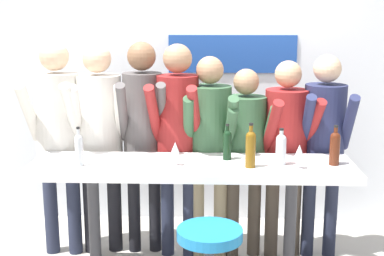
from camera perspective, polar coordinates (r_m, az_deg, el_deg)
name	(u,v)px	position (r m, az deg, el deg)	size (l,w,h in m)	color
back_wall	(197,98)	(5.30, 0.53, 3.20)	(4.03, 0.12, 2.47)	silver
tasting_table	(192,181)	(4.05, -0.05, -5.72)	(2.43, 0.63, 0.97)	white
person_far_left	(57,125)	(4.61, -14.16, 0.27)	(0.45, 0.57, 1.84)	#23283D
person_left	(99,127)	(4.58, -9.84, 0.15)	(0.51, 0.62, 1.82)	black
person_center_left	(143,123)	(4.53, -5.27, 0.54)	(0.43, 0.57, 1.84)	black
person_center	(178,127)	(4.43, -1.54, 0.12)	(0.46, 0.58, 1.83)	#23283D
person_center_right	(209,136)	(4.43, 1.88, -0.82)	(0.44, 0.55, 1.73)	gray
person_right	(245,143)	(4.48, 5.69, -1.61)	(0.47, 0.57, 1.63)	#473D33
person_far_right	(286,138)	(4.51, 10.01, -1.08)	(0.49, 0.59, 1.69)	#473D33
person_rightmost	(324,134)	(4.57, 13.91, -0.62)	(0.42, 0.54, 1.74)	#23283D
wine_bottle_0	(281,148)	(3.99, 9.47, -2.10)	(0.08, 0.08, 0.28)	#B7BCC1
wine_bottle_1	(79,148)	(4.00, -11.97, -2.13)	(0.06, 0.06, 0.29)	#B7BCC1
wine_bottle_2	(335,147)	(4.07, 14.98, -1.92)	(0.08, 0.08, 0.30)	#4C1E0F
wine_bottle_3	(227,143)	(4.08, 3.78, -1.64)	(0.07, 0.07, 0.28)	black
wine_bottle_4	(251,147)	(3.89, 6.27, -2.05)	(0.07, 0.07, 0.33)	brown
wine_glass_0	(175,149)	(3.92, -1.81, -2.23)	(0.07, 0.07, 0.18)	silver
wine_glass_1	(299,152)	(3.92, 11.38, -2.50)	(0.07, 0.07, 0.18)	silver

